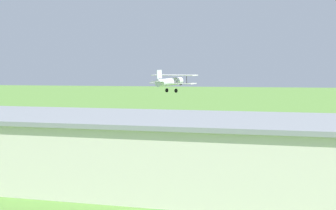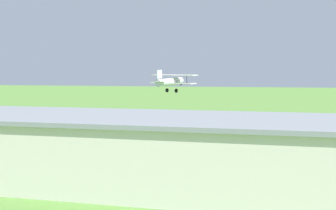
{
  "view_description": "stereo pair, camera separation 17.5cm",
  "coord_description": "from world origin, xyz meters",
  "px_view_note": "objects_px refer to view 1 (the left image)",
  "views": [
    {
      "loc": [
        -15.44,
        72.81,
        9.53
      ],
      "look_at": [
        -1.37,
        11.94,
        4.88
      ],
      "focal_mm": 49.37,
      "sensor_mm": 36.0,
      "label": 1
    },
    {
      "loc": [
        -15.61,
        72.77,
        9.53
      ],
      "look_at": [
        -1.37,
        11.94,
        4.88
      ],
      "focal_mm": 49.37,
      "sensor_mm": 36.0,
      "label": 2
    }
  ],
  "objects_px": {
    "car_grey": "(37,142)",
    "person_walking_on_apron": "(293,149)",
    "hangar": "(139,150)",
    "person_by_parked_cars": "(302,144)",
    "person_crossing_taxiway": "(2,145)",
    "biplane": "(171,81)",
    "person_watching_takeoff": "(241,143)",
    "person_at_fence_line": "(34,136)"
  },
  "relations": [
    {
      "from": "car_grey",
      "to": "person_walking_on_apron",
      "type": "distance_m",
      "value": 30.55
    },
    {
      "from": "car_grey",
      "to": "person_walking_on_apron",
      "type": "height_order",
      "value": "car_grey"
    },
    {
      "from": "hangar",
      "to": "car_grey",
      "type": "relative_size",
      "value": 8.71
    },
    {
      "from": "car_grey",
      "to": "person_walking_on_apron",
      "type": "relative_size",
      "value": 2.79
    },
    {
      "from": "person_by_parked_cars",
      "to": "person_crossing_taxiway",
      "type": "xyz_separation_m",
      "value": [
        34.42,
        8.41,
        0.03
      ]
    },
    {
      "from": "biplane",
      "to": "person_crossing_taxiway",
      "type": "height_order",
      "value": "biplane"
    },
    {
      "from": "person_crossing_taxiway",
      "to": "person_watching_takeoff",
      "type": "bearing_deg",
      "value": -163.88
    },
    {
      "from": "hangar",
      "to": "person_at_fence_line",
      "type": "xyz_separation_m",
      "value": [
        20.34,
        -19.01,
        -2.06
      ]
    },
    {
      "from": "hangar",
      "to": "person_by_parked_cars",
      "type": "bearing_deg",
      "value": -125.71
    },
    {
      "from": "person_crossing_taxiway",
      "to": "car_grey",
      "type": "bearing_deg",
      "value": -132.8
    },
    {
      "from": "person_at_fence_line",
      "to": "car_grey",
      "type": "bearing_deg",
      "value": 122.69
    },
    {
      "from": "car_grey",
      "to": "person_by_parked_cars",
      "type": "distance_m",
      "value": 32.05
    },
    {
      "from": "hangar",
      "to": "person_watching_takeoff",
      "type": "relative_size",
      "value": 24.82
    },
    {
      "from": "hangar",
      "to": "person_watching_takeoff",
      "type": "height_order",
      "value": "hangar"
    },
    {
      "from": "hangar",
      "to": "person_at_fence_line",
      "type": "bearing_deg",
      "value": -43.07
    },
    {
      "from": "car_grey",
      "to": "person_at_fence_line",
      "type": "relative_size",
      "value": 2.59
    },
    {
      "from": "person_watching_takeoff",
      "to": "person_crossing_taxiway",
      "type": "height_order",
      "value": "person_crossing_taxiway"
    },
    {
      "from": "person_watching_takeoff",
      "to": "biplane",
      "type": "bearing_deg",
      "value": -51.36
    },
    {
      "from": "person_crossing_taxiway",
      "to": "hangar",
      "type": "bearing_deg",
      "value": 150.65
    },
    {
      "from": "biplane",
      "to": "hangar",
      "type": "bearing_deg",
      "value": 98.38
    },
    {
      "from": "person_walking_on_apron",
      "to": "biplane",
      "type": "bearing_deg",
      "value": -44.93
    },
    {
      "from": "person_watching_takeoff",
      "to": "person_at_fence_line",
      "type": "distance_m",
      "value": 27.44
    },
    {
      "from": "biplane",
      "to": "person_crossing_taxiway",
      "type": "relative_size",
      "value": 5.11
    },
    {
      "from": "biplane",
      "to": "person_walking_on_apron",
      "type": "xyz_separation_m",
      "value": [
        -18.18,
        18.13,
        -7.1
      ]
    },
    {
      "from": "person_watching_takeoff",
      "to": "person_by_parked_cars",
      "type": "relative_size",
      "value": 0.95
    },
    {
      "from": "hangar",
      "to": "car_grey",
      "type": "bearing_deg",
      "value": -39.66
    },
    {
      "from": "person_crossing_taxiway",
      "to": "person_by_parked_cars",
      "type": "bearing_deg",
      "value": -166.28
    },
    {
      "from": "car_grey",
      "to": "person_by_parked_cars",
      "type": "xyz_separation_m",
      "value": [
        -31.6,
        -5.36,
        -0.04
      ]
    },
    {
      "from": "biplane",
      "to": "person_watching_takeoff",
      "type": "bearing_deg",
      "value": 128.64
    },
    {
      "from": "biplane",
      "to": "person_walking_on_apron",
      "type": "height_order",
      "value": "biplane"
    },
    {
      "from": "person_watching_takeoff",
      "to": "person_at_fence_line",
      "type": "bearing_deg",
      "value": 0.52
    },
    {
      "from": "car_grey",
      "to": "person_walking_on_apron",
      "type": "xyz_separation_m",
      "value": [
        -30.49,
        -1.94,
        -0.07
      ]
    },
    {
      "from": "person_at_fence_line",
      "to": "person_crossing_taxiway",
      "type": "bearing_deg",
      "value": 90.95
    },
    {
      "from": "hangar",
      "to": "person_crossing_taxiway",
      "type": "height_order",
      "value": "hangar"
    },
    {
      "from": "biplane",
      "to": "person_at_fence_line",
      "type": "xyz_separation_m",
      "value": [
        15.26,
        15.48,
        -7.03
      ]
    },
    {
      "from": "person_by_parked_cars",
      "to": "person_at_fence_line",
      "type": "relative_size",
      "value": 0.96
    },
    {
      "from": "person_by_parked_cars",
      "to": "person_walking_on_apron",
      "type": "relative_size",
      "value": 1.03
    },
    {
      "from": "person_watching_takeoff",
      "to": "person_at_fence_line",
      "type": "relative_size",
      "value": 0.91
    },
    {
      "from": "person_by_parked_cars",
      "to": "person_at_fence_line",
      "type": "height_order",
      "value": "person_at_fence_line"
    },
    {
      "from": "person_watching_takeoff",
      "to": "car_grey",
      "type": "bearing_deg",
      "value": 11.19
    },
    {
      "from": "person_by_parked_cars",
      "to": "person_walking_on_apron",
      "type": "bearing_deg",
      "value": 71.93
    },
    {
      "from": "biplane",
      "to": "person_walking_on_apron",
      "type": "relative_size",
      "value": 5.43
    }
  ]
}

